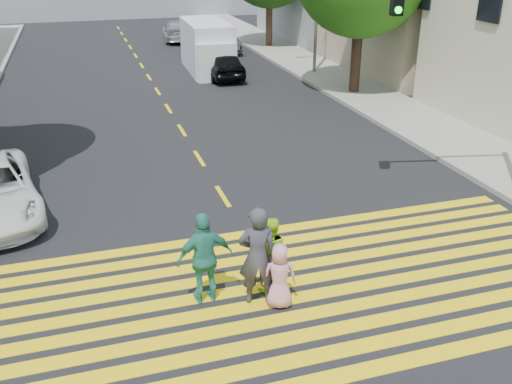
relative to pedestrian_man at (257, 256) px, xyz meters
name	(u,v)px	position (x,y,z in m)	size (l,w,h in m)	color
ground	(307,331)	(0.55, -1.13, -0.98)	(120.00, 120.00, 0.00)	black
sidewalk_right	(359,92)	(9.05, 13.87, -0.91)	(3.00, 60.00, 0.15)	gray
crosswalk	(282,292)	(0.55, 0.15, -0.98)	(13.40, 5.30, 0.01)	yellow
lane_line	(145,71)	(0.55, 21.37, -0.98)	(0.12, 34.40, 0.01)	yellow
pedestrian_man	(257,256)	(0.00, 0.00, 0.00)	(0.72, 0.47, 1.96)	#36353F
pedestrian_woman	(269,255)	(0.33, 0.31, -0.21)	(0.75, 0.59, 1.55)	#A9EB20
pedestrian_child	(280,276)	(0.35, -0.24, -0.34)	(0.62, 0.41, 1.28)	pink
pedestrian_extra	(205,258)	(-0.91, 0.34, -0.07)	(1.07, 0.44, 1.82)	#2E8874
dark_car_near	(223,64)	(4.04, 18.64, -0.30)	(1.61, 4.01, 1.37)	black
silver_car	(178,30)	(3.91, 30.45, -0.31)	(1.88, 4.64, 1.35)	#959AA2
dark_car_parked	(224,41)	(5.83, 25.52, -0.34)	(1.36, 3.91, 1.29)	#26252F
white_van	(208,49)	(3.68, 20.23, 0.20)	(2.18, 5.35, 2.49)	silver
traffic_signal	(504,49)	(7.00, 2.77, 2.90)	(4.02, 1.12, 6.00)	black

